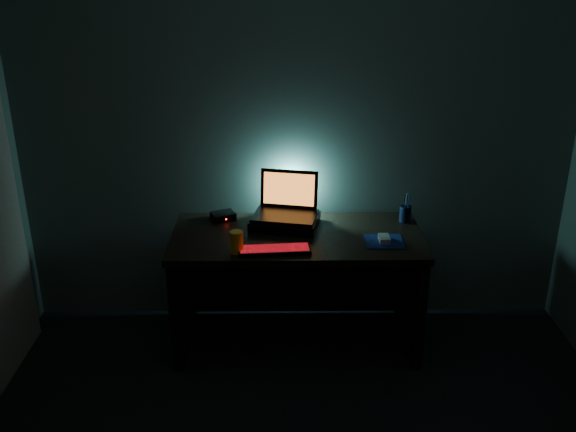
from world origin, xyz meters
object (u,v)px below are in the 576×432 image
object	(u,v)px
laptop	(287,205)
router	(223,216)
keyboard	(274,250)
mouse	(384,239)
juice_glass	(237,242)
pen_cup	(405,214)

from	to	relation	value
laptop	router	size ratio (longest dim) A/B	2.45
keyboard	mouse	distance (m)	0.65
mouse	router	size ratio (longest dim) A/B	0.59
laptop	keyboard	distance (m)	0.44
mouse	juice_glass	size ratio (longest dim) A/B	0.80
pen_cup	juice_glass	xyz separation A→B (m)	(-1.02, -0.44, 0.01)
router	mouse	bearing A→B (deg)	-44.57
keyboard	mouse	xyz separation A→B (m)	(0.64, 0.13, 0.01)
mouse	juice_glass	bearing A→B (deg)	-170.92
mouse	juice_glass	distance (m)	0.86
keyboard	router	distance (m)	0.58
pen_cup	juice_glass	size ratio (longest dim) A/B	0.81
laptop	router	bearing A→B (deg)	-176.43
laptop	juice_glass	size ratio (longest dim) A/B	3.34
mouse	juice_glass	world-z (taller)	juice_glass
mouse	pen_cup	bearing A→B (deg)	60.24
laptop	pen_cup	world-z (taller)	laptop
laptop	pen_cup	bearing A→B (deg)	12.92
mouse	pen_cup	size ratio (longest dim) A/B	0.99
keyboard	pen_cup	bearing A→B (deg)	23.27
laptop	keyboard	world-z (taller)	laptop
juice_glass	mouse	bearing A→B (deg)	8.98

